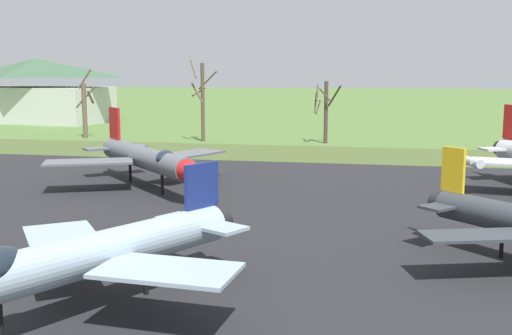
# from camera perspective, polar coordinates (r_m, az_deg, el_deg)

# --- Properties ---
(asphalt_apron) EXTENTS (74.75, 51.38, 0.05)m
(asphalt_apron) POSITION_cam_1_polar(r_m,az_deg,el_deg) (29.23, -12.05, -6.53)
(asphalt_apron) COLOR black
(asphalt_apron) RESTS_ON ground
(grass_verge_strip) EXTENTS (134.75, 12.00, 0.06)m
(grass_verge_strip) POSITION_cam_1_polar(r_m,az_deg,el_deg) (59.12, 0.14, 1.41)
(grass_verge_strip) COLOR #435328
(grass_verge_strip) RESTS_ON ground
(jet_fighter_front_left) EXTENTS (12.58, 12.78, 5.14)m
(jet_fighter_front_left) POSITION_cam_1_polar(r_m,az_deg,el_deg) (40.79, -10.06, 0.88)
(jet_fighter_front_left) COLOR #565B60
(jet_fighter_front_left) RESTS_ON ground
(info_placard_front_left) EXTENTS (0.50, 0.28, 0.90)m
(info_placard_front_left) POSITION_cam_1_polar(r_m,az_deg,el_deg) (33.07, -6.19, -3.66)
(info_placard_front_left) COLOR black
(info_placard_front_left) RESTS_ON ground
(jet_fighter_front_right) EXTENTS (9.34, 12.95, 4.35)m
(jet_fighter_front_right) POSITION_cam_1_polar(r_m,az_deg,el_deg) (19.83, -16.92, -8.15)
(jet_fighter_front_right) COLOR #8EA3B2
(jet_fighter_front_right) RESTS_ON ground
(bare_tree_far_left) EXTENTS (2.51, 2.38, 8.13)m
(bare_tree_far_left) POSITION_cam_1_polar(r_m,az_deg,el_deg) (75.19, -15.64, 5.46)
(bare_tree_far_left) COLOR brown
(bare_tree_far_left) RESTS_ON ground
(bare_tree_left_of_center) EXTENTS (3.04, 3.05, 9.14)m
(bare_tree_left_of_center) POSITION_cam_1_polar(r_m,az_deg,el_deg) (69.08, -5.04, 6.37)
(bare_tree_left_of_center) COLOR brown
(bare_tree_left_of_center) RESTS_ON ground
(bare_tree_center) EXTENTS (2.97, 2.94, 6.74)m
(bare_tree_center) POSITION_cam_1_polar(r_m,az_deg,el_deg) (67.35, 6.48, 5.46)
(bare_tree_center) COLOR #42382D
(bare_tree_center) RESTS_ON ground
(visitor_building) EXTENTS (23.86, 14.45, 9.82)m
(visitor_building) POSITION_cam_1_polar(r_m,az_deg,el_deg) (101.76, -19.64, 6.72)
(visitor_building) COLOR beige
(visitor_building) RESTS_ON ground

